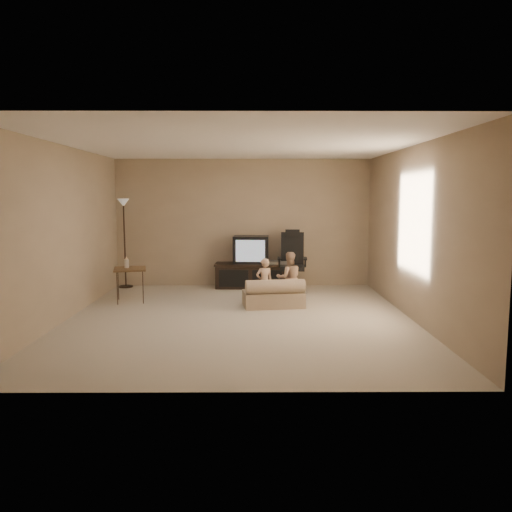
{
  "coord_description": "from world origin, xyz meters",
  "views": [
    {
      "loc": [
        0.2,
        -7.12,
        1.78
      ],
      "look_at": [
        0.25,
        0.6,
        0.85
      ],
      "focal_mm": 35.0,
      "sensor_mm": 36.0,
      "label": 1
    }
  ],
  "objects": [
    {
      "name": "child_sofa",
      "position": [
        0.53,
        0.76,
        0.19
      ],
      "size": [
        1.02,
        0.66,
        0.47
      ],
      "rotation": [
        0.0,
        0.0,
        0.14
      ],
      "color": "#9D876B",
      "rests_on": "floor"
    },
    {
      "name": "office_chair",
      "position": [
        0.95,
        2.27,
        0.41
      ],
      "size": [
        0.57,
        0.6,
        1.14
      ],
      "rotation": [
        0.0,
        0.0,
        -0.08
      ],
      "color": "black",
      "rests_on": "floor"
    },
    {
      "name": "side_table",
      "position": [
        -1.88,
        1.2,
        0.55
      ],
      "size": [
        0.62,
        0.62,
        0.78
      ],
      "rotation": [
        0.0,
        0.0,
        0.22
      ],
      "color": "brown",
      "rests_on": "floor"
    },
    {
      "name": "floor_lamp",
      "position": [
        -2.3,
        2.55,
        1.26
      ],
      "size": [
        0.27,
        0.27,
        1.73
      ],
      "color": "#312115",
      "rests_on": "floor"
    },
    {
      "name": "toddler_right",
      "position": [
        0.79,
        1.0,
        0.43
      ],
      "size": [
        0.45,
        0.28,
        0.87
      ],
      "primitive_type": "imported",
      "rotation": [
        0.0,
        0.0,
        3.26
      ],
      "color": "tan",
      "rests_on": "floor"
    },
    {
      "name": "toddler_left",
      "position": [
        0.38,
        0.86,
        0.39
      ],
      "size": [
        0.34,
        0.29,
        0.78
      ],
      "primitive_type": "imported",
      "rotation": [
        0.0,
        0.0,
        3.49
      ],
      "color": "tan",
      "rests_on": "floor"
    },
    {
      "name": "tv_stand",
      "position": [
        0.17,
        2.49,
        0.42
      ],
      "size": [
        1.43,
        0.59,
        1.01
      ],
      "rotation": [
        0.0,
        0.0,
        -0.05
      ],
      "color": "black",
      "rests_on": "floor"
    },
    {
      "name": "room_shell",
      "position": [
        0.0,
        0.0,
        1.52
      ],
      "size": [
        5.5,
        5.5,
        5.5
      ],
      "color": "white",
      "rests_on": "floor"
    },
    {
      "name": "floor",
      "position": [
        0.0,
        0.0,
        0.0
      ],
      "size": [
        5.5,
        5.5,
        0.0
      ],
      "primitive_type": "plane",
      "color": "#C2B69A",
      "rests_on": "ground"
    }
  ]
}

